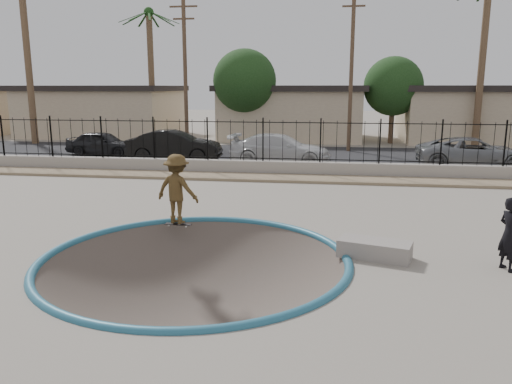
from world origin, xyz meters
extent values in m
cube|color=slate|center=(0.00, 12.00, -1.10)|extent=(120.00, 120.00, 2.20)
torus|color=#26627C|center=(0.00, -1.00, 0.00)|extent=(7.04, 7.04, 0.20)
cube|color=#9A8765|center=(0.00, 9.20, 0.06)|extent=(42.00, 1.60, 0.11)
cube|color=gray|center=(0.00, 10.30, 0.30)|extent=(42.00, 0.45, 0.60)
cube|color=black|center=(0.00, 10.30, 0.72)|extent=(40.00, 0.04, 0.03)
cube|color=black|center=(0.00, 10.30, 2.30)|extent=(40.00, 0.04, 0.04)
cube|color=black|center=(0.00, 17.00, 0.02)|extent=(90.00, 8.00, 0.04)
cube|color=tan|center=(-15.00, 26.50, 1.75)|extent=(11.00, 8.00, 3.50)
cube|color=black|center=(-15.00, 26.50, 3.70)|extent=(11.60, 8.60, 0.40)
cube|color=tan|center=(0.00, 26.50, 1.75)|extent=(10.00, 8.00, 3.50)
cube|color=black|center=(0.00, 26.50, 3.70)|extent=(10.60, 8.60, 0.40)
cube|color=tan|center=(14.00, 26.50, 1.75)|extent=(12.00, 8.00, 3.50)
cube|color=black|center=(14.00, 26.50, 3.70)|extent=(12.60, 8.60, 0.40)
cylinder|color=brown|center=(-17.00, 20.00, 5.50)|extent=(0.44, 0.44, 11.00)
cylinder|color=brown|center=(-10.00, 24.00, 4.50)|extent=(0.44, 0.44, 9.00)
sphere|color=#1B4217|center=(-10.00, 24.00, 8.95)|extent=(0.70, 0.70, 0.70)
cylinder|color=brown|center=(12.00, 22.00, 5.00)|extent=(0.44, 0.44, 10.00)
cylinder|color=#473323|center=(-6.00, 19.00, 4.50)|extent=(0.24, 0.24, 9.00)
cube|color=#473323|center=(-6.00, 19.00, 8.50)|extent=(1.70, 0.10, 0.10)
cube|color=#473323|center=(-6.00, 19.00, 7.80)|extent=(1.30, 0.10, 0.10)
cylinder|color=#473323|center=(4.00, 19.00, 4.75)|extent=(0.24, 0.24, 9.50)
cube|color=#473323|center=(4.00, 19.00, 8.30)|extent=(1.30, 0.10, 0.10)
cylinder|color=#473323|center=(-3.00, 23.00, 1.50)|extent=(0.34, 0.34, 3.00)
sphere|color=#143311|center=(-3.00, 23.00, 4.20)|extent=(4.32, 4.32, 4.32)
cylinder|color=#473323|center=(7.00, 24.00, 1.38)|extent=(0.34, 0.34, 2.75)
sphere|color=#143311|center=(7.00, 24.00, 3.85)|extent=(3.96, 3.96, 3.96)
imported|color=brown|center=(-1.20, 1.60, 0.96)|extent=(1.37, 0.98, 1.92)
cube|color=black|center=(-1.20, 1.60, 0.06)|extent=(0.76, 0.23, 0.02)
cylinder|color=silver|center=(-1.45, 1.55, 0.02)|extent=(0.05, 0.03, 0.05)
cylinder|color=silver|center=(-1.45, 1.69, 0.02)|extent=(0.05, 0.03, 0.05)
cylinder|color=silver|center=(-0.95, 1.51, 0.02)|extent=(0.05, 0.03, 0.05)
cylinder|color=silver|center=(-0.94, 1.65, 0.02)|extent=(0.05, 0.03, 0.05)
imported|color=black|center=(6.71, -0.63, 0.79)|extent=(0.58, 0.68, 1.58)
cube|color=gray|center=(4.00, -0.26, 0.20)|extent=(1.73, 1.12, 0.40)
imported|color=black|center=(-9.74, 15.00, 0.71)|extent=(4.01, 1.71, 1.35)
imported|color=black|center=(-5.04, 13.40, 0.83)|extent=(4.89, 1.95, 1.58)
imported|color=silver|center=(0.45, 13.40, 0.77)|extent=(5.16, 2.34, 1.47)
imported|color=gray|center=(9.64, 13.40, 0.76)|extent=(5.18, 2.39, 1.44)
camera|label=1|loc=(2.94, -11.34, 3.81)|focal=35.00mm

